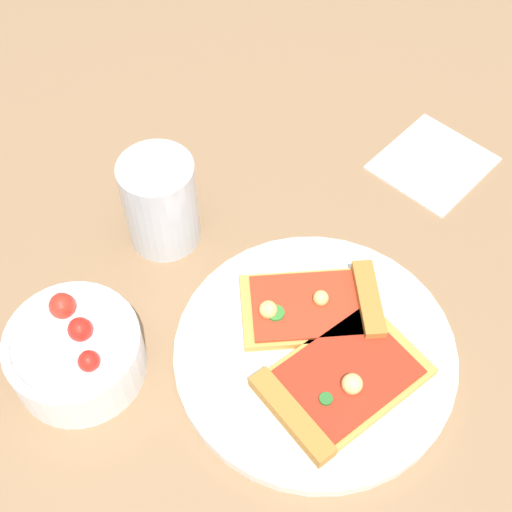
{
  "coord_description": "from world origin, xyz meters",
  "views": [
    {
      "loc": [
        -0.18,
        -0.26,
        0.6
      ],
      "look_at": [
        0.02,
        0.1,
        0.03
      ],
      "focal_mm": 49.65,
      "sensor_mm": 36.0,
      "label": 1
    }
  ],
  "objects_px": {
    "salad_bowl": "(76,352)",
    "paper_napkin": "(433,163)",
    "plate": "(315,353)",
    "pizza_slice_far": "(336,384)",
    "pizza_slice_near": "(321,306)",
    "soda_glass": "(161,205)"
  },
  "relations": [
    {
      "from": "salad_bowl",
      "to": "paper_napkin",
      "type": "relative_size",
      "value": 1.02
    },
    {
      "from": "plate",
      "to": "pizza_slice_far",
      "type": "distance_m",
      "value": 0.04
    },
    {
      "from": "pizza_slice_near",
      "to": "paper_napkin",
      "type": "xyz_separation_m",
      "value": [
        0.22,
        0.11,
        -0.02
      ]
    },
    {
      "from": "salad_bowl",
      "to": "soda_glass",
      "type": "bearing_deg",
      "value": 38.24
    },
    {
      "from": "plate",
      "to": "pizza_slice_near",
      "type": "bearing_deg",
      "value": 51.92
    },
    {
      "from": "plate",
      "to": "soda_glass",
      "type": "distance_m",
      "value": 0.21
    },
    {
      "from": "soda_glass",
      "to": "paper_napkin",
      "type": "relative_size",
      "value": 0.87
    },
    {
      "from": "salad_bowl",
      "to": "pizza_slice_far",
      "type": "bearing_deg",
      "value": -35.33
    },
    {
      "from": "salad_bowl",
      "to": "soda_glass",
      "type": "distance_m",
      "value": 0.17
    },
    {
      "from": "salad_bowl",
      "to": "soda_glass",
      "type": "height_order",
      "value": "soda_glass"
    },
    {
      "from": "pizza_slice_far",
      "to": "pizza_slice_near",
      "type": "bearing_deg",
      "value": 67.6
    },
    {
      "from": "salad_bowl",
      "to": "paper_napkin",
      "type": "xyz_separation_m",
      "value": [
        0.45,
        0.05,
        -0.03
      ]
    },
    {
      "from": "pizza_slice_far",
      "to": "soda_glass",
      "type": "relative_size",
      "value": 1.5
    },
    {
      "from": "pizza_slice_far",
      "to": "salad_bowl",
      "type": "relative_size",
      "value": 1.28
    },
    {
      "from": "pizza_slice_far",
      "to": "paper_napkin",
      "type": "distance_m",
      "value": 0.32
    },
    {
      "from": "pizza_slice_near",
      "to": "paper_napkin",
      "type": "distance_m",
      "value": 0.25
    },
    {
      "from": "paper_napkin",
      "to": "pizza_slice_near",
      "type": "bearing_deg",
      "value": -153.57
    },
    {
      "from": "plate",
      "to": "soda_glass",
      "type": "bearing_deg",
      "value": 107.11
    },
    {
      "from": "plate",
      "to": "paper_napkin",
      "type": "distance_m",
      "value": 0.29
    },
    {
      "from": "pizza_slice_far",
      "to": "paper_napkin",
      "type": "relative_size",
      "value": 1.3
    },
    {
      "from": "pizza_slice_far",
      "to": "soda_glass",
      "type": "height_order",
      "value": "soda_glass"
    },
    {
      "from": "pizza_slice_far",
      "to": "plate",
      "type": "bearing_deg",
      "value": 84.37
    }
  ]
}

